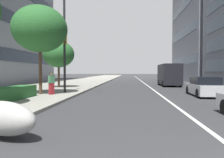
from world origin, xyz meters
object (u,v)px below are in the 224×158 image
object	(u,v)px
street_lamp_with_banners	(69,34)
pedestrian_on_plaza	(51,83)
delivery_van_ahead	(169,74)
car_following_behind	(204,87)
street_tree_by_lamp_post	(40,29)
motorcycle_nearest_camera	(2,118)
street_tree_near_plaza_corner	(59,54)

from	to	relation	value
street_lamp_with_banners	pedestrian_on_plaza	bearing A→B (deg)	161.09
delivery_van_ahead	street_lamp_with_banners	xyz separation A→B (m)	(-10.41, 9.67, 3.31)
car_following_behind	street_tree_by_lamp_post	bearing A→B (deg)	96.79
street_lamp_with_banners	street_tree_by_lamp_post	world-z (taller)	street_lamp_with_banners
motorcycle_nearest_camera	street_tree_near_plaza_corner	size ratio (longest dim) A/B	0.48
motorcycle_nearest_camera	street_lamp_with_banners	size ratio (longest dim) A/B	0.30
pedestrian_on_plaza	delivery_van_ahead	bearing A→B (deg)	82.06
motorcycle_nearest_camera	pedestrian_on_plaza	distance (m)	9.60
motorcycle_nearest_camera	pedestrian_on_plaza	bearing A→B (deg)	-56.77
motorcycle_nearest_camera	street_lamp_with_banners	bearing A→B (deg)	-62.36
motorcycle_nearest_camera	pedestrian_on_plaza	xyz separation A→B (m)	(9.34, 2.18, 0.40)
delivery_van_ahead	pedestrian_on_plaza	bearing A→B (deg)	140.27
street_tree_by_lamp_post	pedestrian_on_plaza	distance (m)	3.93
street_tree_near_plaza_corner	motorcycle_nearest_camera	bearing A→B (deg)	-166.23
street_lamp_with_banners	street_tree_near_plaza_corner	world-z (taller)	street_lamp_with_banners
street_tree_near_plaza_corner	car_following_behind	bearing A→B (deg)	-114.48
car_following_behind	delivery_van_ahead	world-z (taller)	delivery_van_ahead
street_tree_near_plaza_corner	pedestrian_on_plaza	xyz separation A→B (m)	(-7.01, -1.83, -2.63)
car_following_behind	street_lamp_with_banners	bearing A→B (deg)	87.56
street_tree_by_lamp_post	car_following_behind	bearing A→B (deg)	-84.92
motorcycle_nearest_camera	street_tree_near_plaza_corner	xyz separation A→B (m)	(16.35, 4.01, 3.03)
street_tree_by_lamp_post	street_tree_near_plaza_corner	distance (m)	6.97
street_tree_near_plaza_corner	pedestrian_on_plaza	size ratio (longest dim) A/B	3.07
delivery_van_ahead	street_lamp_with_banners	bearing A→B (deg)	137.24
street_lamp_with_banners	street_tree_near_plaza_corner	distance (m)	5.74
car_following_behind	delivery_van_ahead	bearing A→B (deg)	4.13
street_lamp_with_banners	street_tree_near_plaza_corner	bearing A→B (deg)	26.51
motorcycle_nearest_camera	street_tree_near_plaza_corner	bearing A→B (deg)	-56.14
delivery_van_ahead	street_tree_by_lamp_post	world-z (taller)	street_tree_by_lamp_post
car_following_behind	street_lamp_with_banners	xyz separation A→B (m)	(0.74, 10.15, 4.10)
street_lamp_with_banners	car_following_behind	bearing A→B (deg)	-94.15
car_following_behind	street_tree_near_plaza_corner	bearing A→B (deg)	67.22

